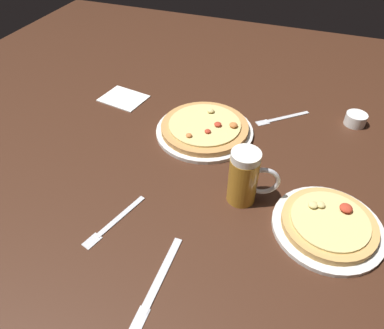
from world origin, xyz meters
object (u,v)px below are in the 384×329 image
Objects in this scene: beer_mug_dark at (245,177)px; ramekin_sauce at (356,119)px; napkin_folded at (124,98)px; fork_left at (282,118)px; fork_spare at (114,222)px; pizza_plate_far at (205,129)px; knife_right at (157,283)px; pizza_plate_near at (328,225)px.

beer_mug_dark is 0.54m from ramekin_sauce.
fork_left is (0.57, 0.07, -0.00)m from napkin_folded.
fork_spare is at bearing -63.83° from napkin_folded.
beer_mug_dark reaches higher than napkin_folded.
pizza_plate_far is 0.28m from fork_left.
pizza_plate_far reaches higher than knife_right.
ramekin_sauce is at bearing 59.55° from beer_mug_dark.
ramekin_sauce is at bearing 49.81° from fork_spare.
fork_left is 0.73m from knife_right.
pizza_plate_near reaches higher than ramekin_sauce.
beer_mug_dark is 0.64m from napkin_folded.
fork_left and knife_right have the same top height.
pizza_plate_far is at bearing 146.71° from pizza_plate_near.
knife_right is at bearing -81.85° from pizza_plate_far.
fork_left is at bearing -167.33° from ramekin_sauce.
pizza_plate_near reaches higher than fork_spare.
napkin_folded is (-0.35, 0.09, -0.01)m from pizza_plate_far.
pizza_plate_far is at bearing -14.96° from napkin_folded.
beer_mug_dark is 0.94× the size of fork_left.
beer_mug_dark is at bearing -120.45° from ramekin_sauce.
knife_right is 0.20m from fork_spare.
ramekin_sauce is 0.85m from fork_spare.
beer_mug_dark is 0.66× the size of knife_right.
pizza_plate_far reaches higher than fork_spare.
beer_mug_dark reaches higher than fork_spare.
pizza_plate_far is 0.55m from knife_right.
ramekin_sauce is 0.29× the size of knife_right.
ramekin_sauce is at bearing 63.55° from knife_right.
pizza_plate_near is 0.85× the size of pizza_plate_far.
beer_mug_dark is 0.42m from fork_left.
pizza_plate_far is at bearing 98.15° from knife_right.
fork_spare is at bearing -145.68° from beer_mug_dark.
knife_right is at bearing -101.54° from fork_left.
napkin_folded is 0.58m from fork_left.
ramekin_sauce reaches higher than fork_left.
pizza_plate_far is at bearing -143.10° from fork_left.
pizza_plate_near is at bearing 40.09° from knife_right.
pizza_plate_near is at bearing -96.01° from ramekin_sauce.
fork_spare is at bearing -117.77° from fork_left.
fork_left is at bearing 84.99° from beer_mug_dark.
pizza_plate_far is (-0.41, 0.27, 0.00)m from pizza_plate_near.
beer_mug_dark is at bearing 70.19° from knife_right.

